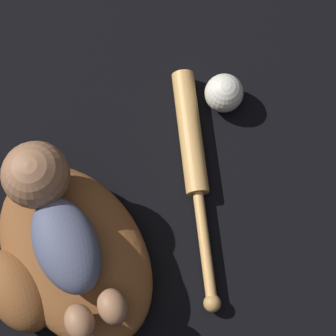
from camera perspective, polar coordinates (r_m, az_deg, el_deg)
ground_plane at (r=1.09m, az=-7.42°, el=-8.31°), size 6.00×6.00×0.00m
baseball_glove at (r=1.04m, az=-10.29°, el=-9.20°), size 0.39×0.33×0.11m
baby_figure at (r=0.96m, az=-11.46°, el=-5.00°), size 0.34×0.12×0.12m
baseball_bat at (r=1.11m, az=2.56°, el=1.31°), size 0.46×0.18×0.05m
baseball at (r=1.14m, az=5.71°, el=7.58°), size 0.08×0.08×0.08m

